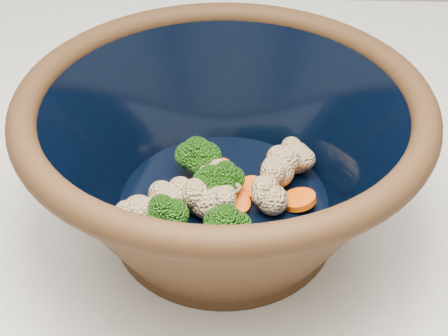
{
  "coord_description": "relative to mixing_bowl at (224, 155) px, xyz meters",
  "views": [
    {
      "loc": [
        0.13,
        -0.37,
        1.33
      ],
      "look_at": [
        0.12,
        0.07,
        0.97
      ],
      "focal_mm": 50.0,
      "sensor_mm": 36.0,
      "label": 1
    }
  ],
  "objects": [
    {
      "name": "vegetable_pile",
      "position": [
        -0.01,
        -0.01,
        -0.03
      ],
      "size": [
        0.18,
        0.15,
        0.05
      ],
      "color": "#608442",
      "rests_on": "mixing_bowl"
    },
    {
      "name": "mixing_bowl",
      "position": [
        0.0,
        0.0,
        0.0
      ],
      "size": [
        0.4,
        0.4,
        0.16
      ],
      "rotation": [
        0.0,
        0.0,
        -0.18
      ],
      "color": "black",
      "rests_on": "counter"
    }
  ]
}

